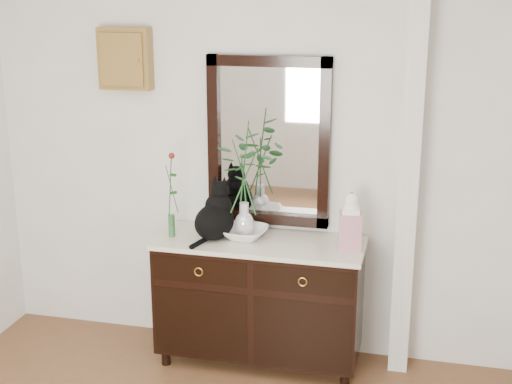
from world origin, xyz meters
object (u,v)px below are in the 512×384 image
(lotus_bowl, at_px, (244,233))
(ginger_jar, at_px, (351,220))
(cat, at_px, (214,210))
(sideboard, at_px, (260,295))

(lotus_bowl, distance_m, ginger_jar, 0.69)
(lotus_bowl, relative_size, ginger_jar, 0.80)
(cat, relative_size, lotus_bowl, 1.27)
(sideboard, bearing_deg, cat, -175.00)
(cat, xyz_separation_m, lotus_bowl, (0.18, 0.05, -0.15))
(cat, height_order, ginger_jar, cat)
(cat, xyz_separation_m, ginger_jar, (0.86, 0.02, -0.00))
(sideboard, xyz_separation_m, lotus_bowl, (-0.11, 0.02, 0.41))
(sideboard, bearing_deg, ginger_jar, -0.79)
(sideboard, distance_m, ginger_jar, 0.80)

